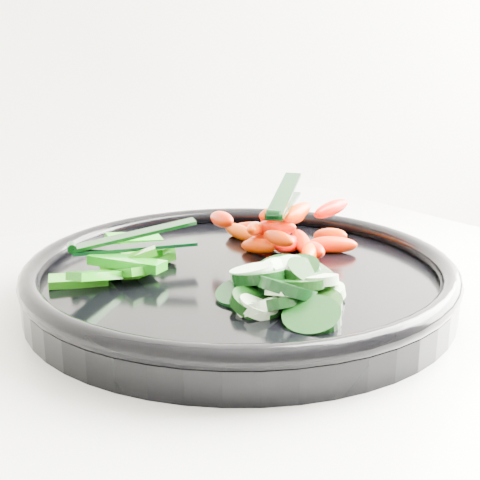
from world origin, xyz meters
TOP-DOWN VIEW (x-y plane):
  - veggie_tray at (0.63, 1.68)m, footprint 0.48×0.48m
  - cucumber_pile at (0.62, 1.61)m, footprint 0.11×0.13m
  - carrot_pile at (0.71, 1.71)m, footprint 0.15×0.14m
  - pepper_pile at (0.55, 1.74)m, footprint 0.13×0.10m
  - tong_carrot at (0.70, 1.71)m, footprint 0.10×0.08m
  - tong_pepper at (0.56, 1.75)m, footprint 0.11×0.05m

SIDE VIEW (x-z plane):
  - veggie_tray at x=0.63m, z-range 0.93..0.97m
  - pepper_pile at x=0.55m, z-range 0.95..0.98m
  - cucumber_pile at x=0.62m, z-range 0.94..0.99m
  - carrot_pile at x=0.71m, z-range 0.95..1.00m
  - tong_pepper at x=0.56m, z-range 0.97..0.99m
  - tong_carrot at x=0.70m, z-range 0.99..1.02m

